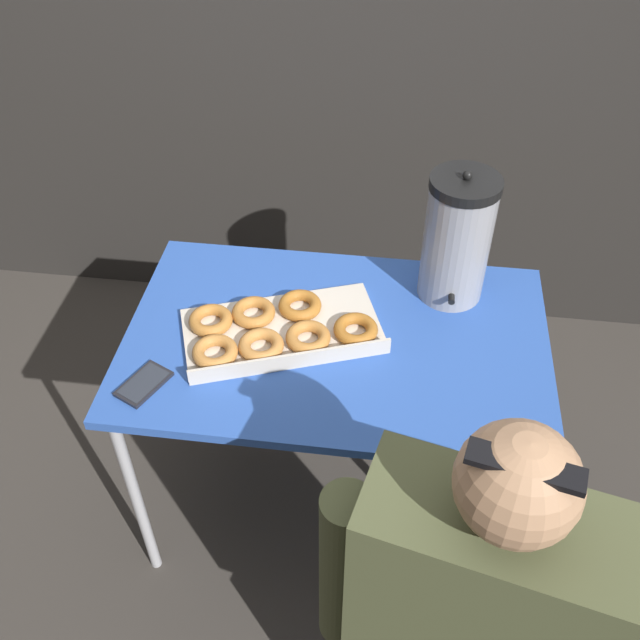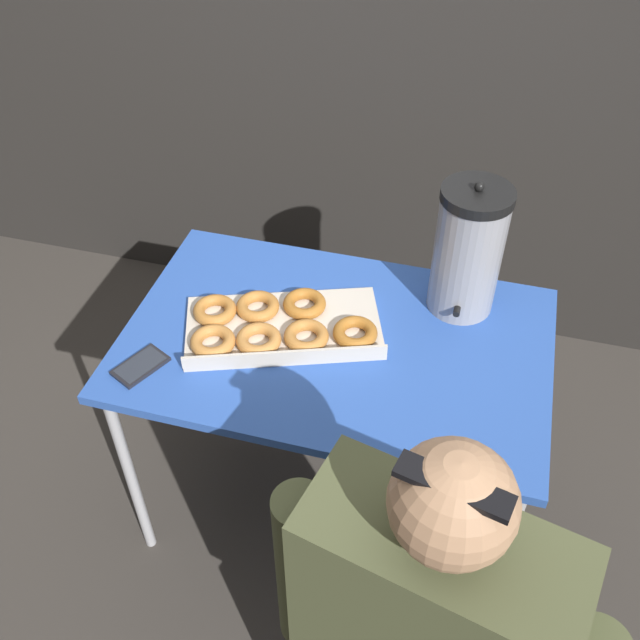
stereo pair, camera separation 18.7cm
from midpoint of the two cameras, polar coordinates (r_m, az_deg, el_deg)
ground_plane at (r=2.49m, az=3.22°, el=-14.06°), size 12.00×12.00×0.00m
folding_table at (r=1.95m, az=4.00°, el=-2.87°), size 1.14×0.73×0.75m
donut_box at (r=1.91m, az=-0.63°, el=-0.65°), size 0.59×0.44×0.05m
coffee_urn at (r=1.95m, az=14.49°, el=5.28°), size 0.19×0.21×0.40m
cell_phone at (r=1.86m, az=-11.42°, el=-3.75°), size 0.13×0.16×0.01m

